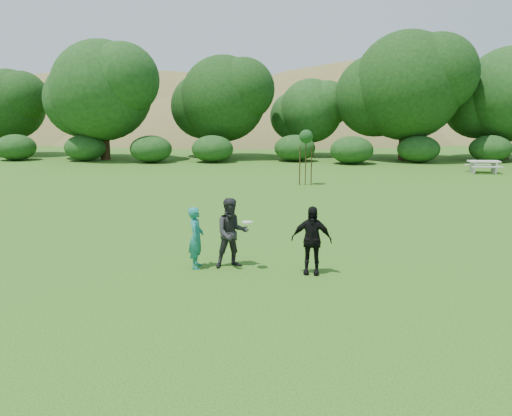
{
  "coord_description": "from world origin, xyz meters",
  "views": [
    {
      "loc": [
        0.76,
        -11.01,
        3.9
      ],
      "look_at": [
        0.0,
        3.0,
        1.1
      ],
      "focal_mm": 35.0,
      "sensor_mm": 36.0,
      "label": 1
    }
  ],
  "objects_px": {
    "sapling": "(306,138)",
    "picnic_table": "(484,165)",
    "player_black": "(311,240)",
    "player_teal": "(196,238)",
    "player_grey": "(232,233)"
  },
  "relations": [
    {
      "from": "sapling",
      "to": "picnic_table",
      "type": "xyz_separation_m",
      "value": [
        11.16,
        5.53,
        -1.9
      ]
    },
    {
      "from": "player_black",
      "to": "picnic_table",
      "type": "xyz_separation_m",
      "value": [
        11.63,
        19.73,
        -0.31
      ]
    },
    {
      "from": "player_teal",
      "to": "sapling",
      "type": "height_order",
      "value": "sapling"
    },
    {
      "from": "sapling",
      "to": "picnic_table",
      "type": "distance_m",
      "value": 12.6
    },
    {
      "from": "player_black",
      "to": "picnic_table",
      "type": "distance_m",
      "value": 22.9
    },
    {
      "from": "player_teal",
      "to": "player_black",
      "type": "relative_size",
      "value": 0.93
    },
    {
      "from": "player_teal",
      "to": "player_grey",
      "type": "distance_m",
      "value": 0.89
    },
    {
      "from": "player_grey",
      "to": "sapling",
      "type": "xyz_separation_m",
      "value": [
        2.41,
        13.79,
        1.55
      ]
    },
    {
      "from": "player_black",
      "to": "picnic_table",
      "type": "relative_size",
      "value": 0.92
    },
    {
      "from": "player_grey",
      "to": "player_black",
      "type": "xyz_separation_m",
      "value": [
        1.94,
        -0.41,
        -0.05
      ]
    },
    {
      "from": "player_teal",
      "to": "picnic_table",
      "type": "distance_m",
      "value": 24.21
    },
    {
      "from": "player_teal",
      "to": "player_grey",
      "type": "height_order",
      "value": "player_grey"
    },
    {
      "from": "sapling",
      "to": "picnic_table",
      "type": "relative_size",
      "value": 1.58
    },
    {
      "from": "player_teal",
      "to": "sapling",
      "type": "distance_m",
      "value": 14.37
    },
    {
      "from": "player_grey",
      "to": "sapling",
      "type": "height_order",
      "value": "sapling"
    }
  ]
}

